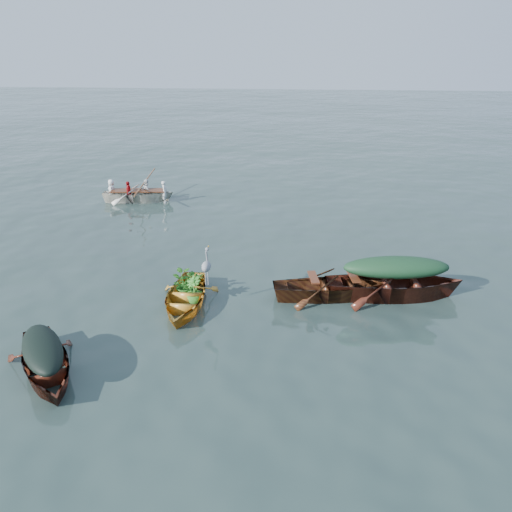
{
  "coord_description": "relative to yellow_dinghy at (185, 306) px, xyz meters",
  "views": [
    {
      "loc": [
        1.74,
        -9.79,
        5.85
      ],
      "look_at": [
        0.33,
        2.91,
        0.5
      ],
      "focal_mm": 35.0,
      "sensor_mm": 36.0,
      "label": 1
    }
  ],
  "objects": [
    {
      "name": "ground",
      "position": [
        1.17,
        -0.74,
        0.0
      ],
      "size": [
        140.0,
        140.0,
        0.0
      ],
      "primitive_type": "plane",
      "color": "#2C3D39",
      "rests_on": "ground"
    },
    {
      "name": "yellow_dinghy",
      "position": [
        0.0,
        0.0,
        0.0
      ],
      "size": [
        1.57,
        3.34,
        0.89
      ],
      "primitive_type": "imported",
      "rotation": [
        0.0,
        0.0,
        0.05
      ],
      "color": "#C18325",
      "rests_on": "ground"
    },
    {
      "name": "dark_covered_boat",
      "position": [
        -2.01,
        -2.99,
        0.0
      ],
      "size": [
        3.05,
        3.54,
        0.84
      ],
      "primitive_type": "imported",
      "rotation": [
        0.0,
        0.0,
        0.62
      ],
      "color": "#531C13",
      "rests_on": "ground"
    },
    {
      "name": "green_tarp_boat",
      "position": [
        5.12,
        1.05,
        0.0
      ],
      "size": [
        4.94,
        2.06,
        1.14
      ],
      "primitive_type": "imported",
      "rotation": [
        0.0,
        0.0,
        1.69
      ],
      "color": "#532113",
      "rests_on": "ground"
    },
    {
      "name": "open_wooden_boat",
      "position": [
        3.59,
        0.86,
        0.0
      ],
      "size": [
        4.33,
        1.99,
        0.96
      ],
      "primitive_type": "imported",
      "rotation": [
        0.0,
        0.0,
        1.74
      ],
      "color": "#4E2B13",
      "rests_on": "ground"
    },
    {
      "name": "rowed_boat",
      "position": [
        -4.06,
        8.6,
        0.0
      ],
      "size": [
        4.13,
        1.73,
        0.94
      ],
      "primitive_type": "imported",
      "rotation": [
        0.0,
        0.0,
        1.7
      ],
      "color": "white",
      "rests_on": "ground"
    },
    {
      "name": "dark_tarp_cover",
      "position": [
        -2.01,
        -2.99,
        0.62
      ],
      "size": [
        1.68,
        1.95,
        0.4
      ],
      "primitive_type": "ellipsoid",
      "rotation": [
        0.0,
        0.0,
        0.62
      ],
      "color": "black",
      "rests_on": "dark_covered_boat"
    },
    {
      "name": "green_tarp_cover",
      "position": [
        5.12,
        1.05,
        0.83
      ],
      "size": [
        2.72,
        1.14,
        0.52
      ],
      "primitive_type": "ellipsoid",
      "rotation": [
        0.0,
        0.0,
        1.69
      ],
      "color": "#173923",
      "rests_on": "green_tarp_boat"
    },
    {
      "name": "thwart_benches",
      "position": [
        3.59,
        0.86,
        0.5
      ],
      "size": [
        2.19,
        1.12,
        0.04
      ],
      "primitive_type": null,
      "rotation": [
        0.0,
        0.0,
        1.74
      ],
      "color": "#542613",
      "rests_on": "open_wooden_boat"
    },
    {
      "name": "heron",
      "position": [
        0.55,
        0.08,
        0.91
      ],
      "size": [
        0.3,
        0.41,
        0.92
      ],
      "primitive_type": null,
      "rotation": [
        0.0,
        0.0,
        0.05
      ],
      "color": "gray",
      "rests_on": "yellow_dinghy"
    },
    {
      "name": "dinghy_weeds",
      "position": [
        0.0,
        0.55,
        0.75
      ],
      "size": [
        0.74,
        0.93,
        0.6
      ],
      "primitive_type": "imported",
      "rotation": [
        0.0,
        0.0,
        0.05
      ],
      "color": "#2C631A",
      "rests_on": "yellow_dinghy"
    },
    {
      "name": "rowers",
      "position": [
        -4.06,
        8.6,
        0.85
      ],
      "size": [
        2.93,
        1.45,
        0.76
      ],
      "primitive_type": "imported",
      "rotation": [
        0.0,
        0.0,
        1.7
      ],
      "color": "silver",
      "rests_on": "rowed_boat"
    },
    {
      "name": "oars",
      "position": [
        -4.06,
        8.6,
        0.5
      ],
      "size": [
        0.94,
        2.66,
        0.06
      ],
      "primitive_type": null,
      "rotation": [
        0.0,
        0.0,
        1.7
      ],
      "color": "brown",
      "rests_on": "rowed_boat"
    }
  ]
}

